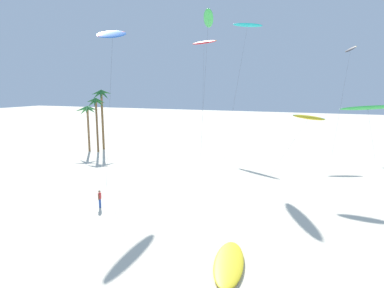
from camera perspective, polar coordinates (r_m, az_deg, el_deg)
palm_tree_0 at (r=57.89m, az=-16.24°, el=6.04°), size 3.70×3.12×9.20m
palm_tree_1 at (r=59.01m, az=-17.58°, el=4.95°), size 3.92×3.90×7.82m
palm_tree_2 at (r=60.13m, az=-15.33°, el=7.02°), size 3.61×3.56×10.50m
flying_kite_0 at (r=51.72m, az=9.55°, el=19.57°), size 4.79×4.60×20.49m
flying_kite_1 at (r=58.26m, az=28.05°, el=5.55°), size 8.18×4.03×8.58m
flying_kite_2 at (r=50.88m, az=19.53°, el=4.35°), size 6.09×10.85×7.27m
flying_kite_3 at (r=52.64m, az=2.85°, el=20.82°), size 3.63×6.29×22.22m
flying_kite_5 at (r=64.90m, az=2.10°, el=17.12°), size 6.62×10.98×19.74m
flying_kite_6 at (r=42.47m, az=-13.54°, el=17.97°), size 4.11×10.02×18.53m
flying_kite_8 at (r=64.77m, az=25.70°, el=14.52°), size 3.07×11.15×17.95m
grounded_kite_2 at (r=21.86m, az=6.38°, el=-19.74°), size 2.93×5.96×0.34m
person_foreground_walker at (r=31.80m, az=-15.64°, el=-8.98°), size 0.27×0.50×1.63m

